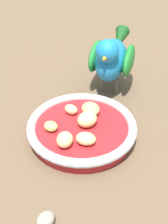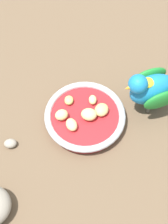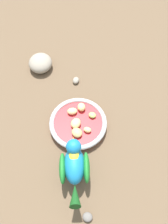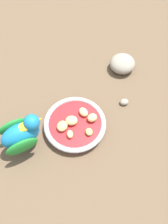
% 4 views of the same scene
% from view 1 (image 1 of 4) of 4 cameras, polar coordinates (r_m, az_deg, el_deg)
% --- Properties ---
extents(ground_plane, '(4.00, 4.00, 0.00)m').
position_cam_1_polar(ground_plane, '(0.60, 2.49, -4.65)').
color(ground_plane, brown).
extents(feeding_bowl, '(0.19, 0.19, 0.03)m').
position_cam_1_polar(feeding_bowl, '(0.60, -0.36, -2.96)').
color(feeding_bowl, '#AD1E23').
rests_on(feeding_bowl, ground_plane).
extents(apple_piece_0, '(0.04, 0.04, 0.02)m').
position_cam_1_polar(apple_piece_0, '(0.59, 0.55, -1.23)').
color(apple_piece_0, '#E5C67F').
rests_on(apple_piece_0, feeding_bowl).
extents(apple_piece_1, '(0.04, 0.04, 0.02)m').
position_cam_1_polar(apple_piece_1, '(0.55, 0.31, -4.53)').
color(apple_piece_1, '#E5C67F').
rests_on(apple_piece_1, feeding_bowl).
extents(apple_piece_2, '(0.03, 0.04, 0.02)m').
position_cam_1_polar(apple_piece_2, '(0.61, 1.12, 0.52)').
color(apple_piece_2, tan).
rests_on(apple_piece_2, feeding_bowl).
extents(apple_piece_3, '(0.04, 0.04, 0.02)m').
position_cam_1_polar(apple_piece_3, '(0.55, -3.26, -4.67)').
color(apple_piece_3, '#E5C67F').
rests_on(apple_piece_3, feeding_bowl).
extents(apple_piece_4, '(0.03, 0.03, 0.02)m').
position_cam_1_polar(apple_piece_4, '(0.58, -5.61, -2.40)').
color(apple_piece_4, '#B2CC66').
rests_on(apple_piece_4, feeding_bowl).
extents(apple_piece_5, '(0.03, 0.03, 0.02)m').
position_cam_1_polar(apple_piece_5, '(0.62, -2.19, 0.43)').
color(apple_piece_5, '#E5C67F').
rests_on(apple_piece_5, feeding_bowl).
extents(parrot, '(0.16, 0.16, 0.14)m').
position_cam_1_polar(parrot, '(0.69, 4.68, 9.22)').
color(parrot, '#59544C').
rests_on(parrot, ground_plane).
extents(pebble_0, '(0.04, 0.03, 0.02)m').
position_cam_1_polar(pebble_0, '(0.48, -6.50, -17.61)').
color(pebble_0, gray).
rests_on(pebble_0, ground_plane).
extents(pebble_1, '(0.03, 0.04, 0.02)m').
position_cam_1_polar(pebble_1, '(0.84, 4.19, 9.43)').
color(pebble_1, slate).
rests_on(pebble_1, ground_plane).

